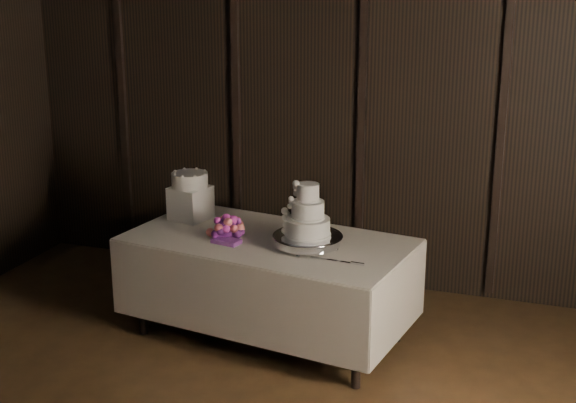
{
  "coord_description": "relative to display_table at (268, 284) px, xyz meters",
  "views": [
    {
      "loc": [
        1.54,
        -2.77,
        2.62
      ],
      "look_at": [
        -0.2,
        2.23,
        1.05
      ],
      "focal_mm": 50.0,
      "sensor_mm": 36.0,
      "label": 1
    }
  ],
  "objects": [
    {
      "name": "cake_stand",
      "position": [
        0.32,
        -0.09,
        0.39
      ],
      "size": [
        0.51,
        0.51,
        0.09
      ],
      "primitive_type": "cylinder",
      "rotation": [
        0.0,
        0.0,
        0.05
      ],
      "color": "silver",
      "rests_on": "display_table"
    },
    {
      "name": "bouquet",
      "position": [
        -0.29,
        -0.06,
        0.41
      ],
      "size": [
        0.38,
        0.46,
        0.2
      ],
      "primitive_type": null,
      "rotation": [
        0.0,
        0.0,
        -0.19
      ],
      "color": "#D35657",
      "rests_on": "display_table"
    },
    {
      "name": "box_pedestal",
      "position": [
        -0.72,
        0.25,
        0.47
      ],
      "size": [
        0.32,
        0.32,
        0.25
      ],
      "primitive_type": "cube",
      "rotation": [
        0.0,
        0.0,
        -0.24
      ],
      "color": "white",
      "rests_on": "display_table"
    },
    {
      "name": "wedding_cake",
      "position": [
        0.29,
        -0.1,
        0.58
      ],
      "size": [
        0.34,
        0.3,
        0.36
      ],
      "rotation": [
        0.0,
        0.0,
        0.03
      ],
      "color": "white",
      "rests_on": "cake_stand"
    },
    {
      "name": "room",
      "position": [
        0.35,
        -2.23,
        1.08
      ],
      "size": [
        6.08,
        7.08,
        3.08
      ],
      "color": "black",
      "rests_on": "ground"
    },
    {
      "name": "display_table",
      "position": [
        0.0,
        0.0,
        0.0
      ],
      "size": [
        2.12,
        1.32,
        0.76
      ],
      "rotation": [
        0.0,
        0.0,
        -0.15
      ],
      "color": "beige",
      "rests_on": "ground"
    },
    {
      "name": "small_cake",
      "position": [
        -0.72,
        0.25,
        0.65
      ],
      "size": [
        0.34,
        0.34,
        0.11
      ],
      "primitive_type": "cylinder",
      "rotation": [
        0.0,
        0.0,
        0.3
      ],
      "color": "white",
      "rests_on": "box_pedestal"
    },
    {
      "name": "cake_knife",
      "position": [
        0.54,
        -0.28,
        0.35
      ],
      "size": [
        0.37,
        0.05,
        0.01
      ],
      "primitive_type": "cube",
      "rotation": [
        0.0,
        0.0,
        -0.08
      ],
      "color": "silver",
      "rests_on": "display_table"
    }
  ]
}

